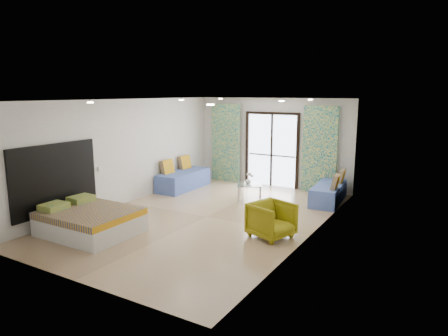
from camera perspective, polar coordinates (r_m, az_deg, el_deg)
The scene contains 24 objects.
floor at distance 9.42m, azimuth -2.54°, elevation -6.96°, with size 5.00×7.50×0.01m, color #A18260, non-canonical shape.
ceiling at distance 8.97m, azimuth -2.68°, elevation 9.69°, with size 5.00×7.50×0.01m, color silver, non-canonical shape.
wall_back at distance 12.38m, azimuth 6.90°, elevation 3.66°, with size 5.00×0.01×2.70m, color silver, non-canonical shape.
wall_front at distance 6.36m, azimuth -21.37°, elevation -3.79°, with size 5.00×0.01×2.70m, color silver, non-canonical shape.
wall_left at distance 10.65m, azimuth -13.97°, elevation 2.27°, with size 0.01×7.50×2.70m, color silver, non-canonical shape.
wall_right at distance 8.03m, azimuth 12.52°, elevation -0.38°, with size 0.01×7.50×2.70m, color silver, non-canonical shape.
balcony_door at distance 12.36m, azimuth 6.84°, elevation 3.22°, with size 1.76×0.08×2.28m.
balcony_rail at distance 12.42m, azimuth 6.82°, elevation 1.82°, with size 1.52×0.03×0.04m, color #595451.
curtain_left at distance 12.93m, azimuth 0.25°, elevation 3.59°, with size 1.00×0.10×2.50m, color silver.
curtain_right at distance 11.69m, azimuth 13.52°, elevation 2.53°, with size 1.00×0.10×2.50m, color silver.
downlight_a at distance 8.37m, azimuth -18.57°, elevation 8.87°, with size 0.12×0.12×0.02m, color #FFE0B2.
downlight_b at distance 6.53m, azimuth -1.95°, elevation 9.03°, with size 0.12×0.12×0.02m, color #FFE0B2.
downlight_c at distance 10.59m, azimuth -6.13°, elevation 9.65°, with size 0.12×0.12×0.02m, color #FFE0B2.
downlight_d at distance 9.21m, azimuth 8.23°, elevation 9.44°, with size 0.12×0.12×0.02m, color #FFE0B2.
downlight_e at distance 12.26m, azimuth -0.49°, elevation 9.85°, with size 0.12×0.12×0.02m, color #FFE0B2.
downlight_f at distance 11.08m, azimuth 12.21°, elevation 9.52°, with size 0.12×0.12×0.02m, color #FFE0B2.
headboard at distance 9.29m, azimuth -22.96°, elevation -1.38°, with size 0.06×2.10×1.50m, color black.
switch_plate at distance 10.07m, azimuth -17.32°, elevation -0.12°, with size 0.02×0.10×0.10m, color silver.
bed at distance 8.73m, azimuth -18.67°, elevation -7.18°, with size 1.82×1.49×0.63m.
daybed_left at distance 12.09m, azimuth -5.86°, elevation -1.59°, with size 0.77×1.91×0.94m.
daybed_right at distance 10.90m, azimuth 14.77°, elevation -3.42°, with size 0.79×1.76×0.84m.
coffee_table at distance 10.81m, azimuth 3.71°, elevation -2.52°, with size 0.87×0.87×0.75m.
vase at distance 10.80m, azimuth 3.45°, elevation -1.83°, with size 0.16×0.17×0.16m, color white.
armchair at distance 8.08m, azimuth 6.81°, elevation -7.14°, with size 0.76×0.71×0.78m, color olive.
Camera 1 is at (4.89, -7.52, 2.87)m, focal length 32.00 mm.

